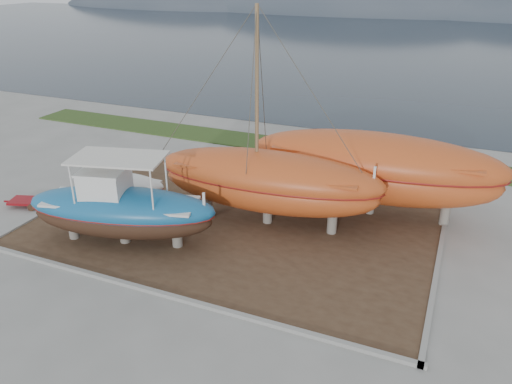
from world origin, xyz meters
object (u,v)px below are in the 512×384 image
at_px(white_dinghy, 134,186).
at_px(orange_bare_hull, 373,176).
at_px(blue_caique, 121,201).
at_px(red_trailer, 27,203).
at_px(orange_sailboat, 269,123).

relative_size(white_dinghy, orange_bare_hull, 0.32).
height_order(blue_caique, red_trailer, blue_caique).
distance_m(blue_caique, white_dinghy, 4.98).
height_order(white_dinghy, red_trailer, white_dinghy).
relative_size(white_dinghy, orange_sailboat, 0.36).
bearing_deg(red_trailer, white_dinghy, 15.71).
relative_size(orange_sailboat, orange_bare_hull, 0.89).
distance_m(orange_sailboat, orange_bare_hull, 5.88).
bearing_deg(orange_sailboat, red_trailer, -169.30).
relative_size(white_dinghy, red_trailer, 1.56).
xyz_separation_m(blue_caique, white_dinghy, (-2.45, 4.10, -1.41)).
xyz_separation_m(orange_sailboat, orange_bare_hull, (4.23, 2.88, -2.89)).
relative_size(blue_caique, orange_sailboat, 0.78).
height_order(white_dinghy, orange_sailboat, orange_sailboat).
xyz_separation_m(blue_caique, orange_bare_hull, (9.28, 7.03, -0.03)).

